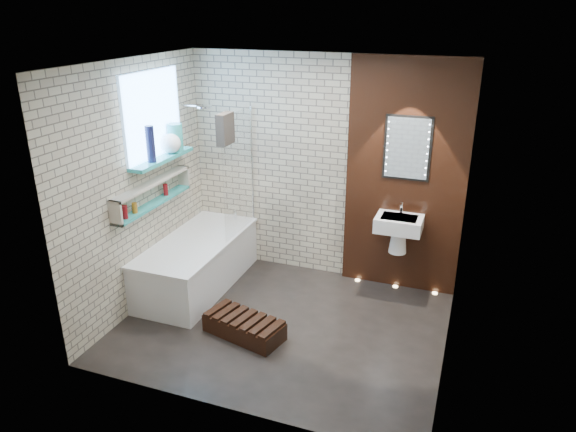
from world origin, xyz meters
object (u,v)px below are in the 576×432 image
at_px(walnut_step, 244,327).
at_px(washbasin, 399,229).
at_px(bath_screen, 239,173).
at_px(led_mirror, 407,148).
at_px(bathtub, 198,263).

bearing_deg(walnut_step, washbasin, 47.76).
bearing_deg(bath_screen, washbasin, 5.78).
bearing_deg(led_mirror, bathtub, -160.22).
xyz_separation_m(bathtub, led_mirror, (2.17, 0.78, 1.36)).
xyz_separation_m(washbasin, walnut_step, (-1.25, -1.37, -0.70)).
bearing_deg(bath_screen, led_mirror, 10.66).
distance_m(bath_screen, walnut_step, 1.78).
bearing_deg(walnut_step, bathtub, 141.03).
bearing_deg(washbasin, bath_screen, -174.22).
relative_size(led_mirror, walnut_step, 0.88).
distance_m(bathtub, walnut_step, 1.21).
bearing_deg(bathtub, led_mirror, 19.78).
bearing_deg(led_mirror, bath_screen, -169.34).
xyz_separation_m(bathtub, washbasin, (2.17, 0.62, 0.50)).
height_order(bath_screen, washbasin, bath_screen).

